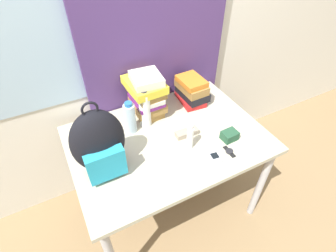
{
  "coord_description": "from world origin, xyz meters",
  "views": [
    {
      "loc": [
        -0.54,
        -0.62,
        1.94
      ],
      "look_at": [
        0.0,
        0.43,
        0.87
      ],
      "focal_mm": 28.0,
      "sensor_mm": 36.0,
      "label": 1
    }
  ],
  "objects": [
    {
      "name": "wristwatch",
      "position": [
        0.27,
        0.15,
        0.77
      ],
      "size": [
        0.04,
        0.1,
        0.01
      ],
      "color": "black",
      "rests_on": "desk"
    },
    {
      "name": "water_bottle",
      "position": [
        -0.18,
        0.6,
        0.87
      ],
      "size": [
        0.07,
        0.07,
        0.23
      ],
      "color": "silver",
      "rests_on": "desk"
    },
    {
      "name": "desk",
      "position": [
        0.0,
        0.43,
        0.68
      ],
      "size": [
        1.22,
        0.85,
        0.77
      ],
      "color": "#B7B299",
      "rests_on": "ground_plane"
    },
    {
      "name": "sports_bottle",
      "position": [
        -0.07,
        0.61,
        0.89
      ],
      "size": [
        0.08,
        0.08,
        0.27
      ],
      "color": "white",
      "rests_on": "desk"
    },
    {
      "name": "backpack",
      "position": [
        -0.43,
        0.38,
        0.96
      ],
      "size": [
        0.29,
        0.21,
        0.46
      ],
      "color": "black",
      "rests_on": "desk"
    },
    {
      "name": "book_stack_left",
      "position": [
        -0.02,
        0.71,
        0.93
      ],
      "size": [
        0.23,
        0.29,
        0.31
      ],
      "color": "olive",
      "rests_on": "desk"
    },
    {
      "name": "sunglasses_case",
      "position": [
        0.12,
        0.39,
        0.78
      ],
      "size": [
        0.15,
        0.06,
        0.04
      ],
      "color": "gray",
      "rests_on": "desk"
    },
    {
      "name": "curtain_blue",
      "position": [
        0.15,
        0.88,
        1.25
      ],
      "size": [
        1.04,
        0.04,
        2.5
      ],
      "color": "#4C336B",
      "rests_on": "ground_plane"
    },
    {
      "name": "wall_back",
      "position": [
        -0.0,
        0.94,
        1.25
      ],
      "size": [
        6.0,
        0.06,
        2.5
      ],
      "color": "silver",
      "rests_on": "ground_plane"
    },
    {
      "name": "sunscreen_bottle",
      "position": [
        0.08,
        0.3,
        0.85
      ],
      "size": [
        0.04,
        0.04,
        0.18
      ],
      "color": "white",
      "rests_on": "desk"
    },
    {
      "name": "book_stack_center",
      "position": [
        0.33,
        0.7,
        0.86
      ],
      "size": [
        0.18,
        0.25,
        0.19
      ],
      "color": "red",
      "rests_on": "desk"
    },
    {
      "name": "ground_plane",
      "position": [
        0.0,
        0.0,
        0.0
      ],
      "size": [
        12.0,
        12.0,
        0.0
      ],
      "primitive_type": "plane",
      "color": "#8C704C"
    },
    {
      "name": "camera_pouch",
      "position": [
        0.34,
        0.24,
        0.79
      ],
      "size": [
        0.1,
        0.08,
        0.06
      ],
      "color": "#234C33",
      "rests_on": "desk"
    },
    {
      "name": "cell_phone",
      "position": [
        0.17,
        0.15,
        0.77
      ],
      "size": [
        0.07,
        0.11,
        0.02
      ],
      "color": "#B7BCC6",
      "rests_on": "desk"
    }
  ]
}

